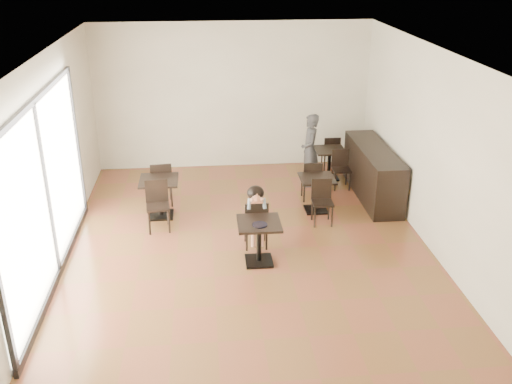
{
  "coord_description": "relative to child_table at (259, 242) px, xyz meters",
  "views": [
    {
      "loc": [
        -0.66,
        -8.25,
        4.63
      ],
      "look_at": [
        0.14,
        0.09,
        1.0
      ],
      "focal_mm": 40.0,
      "sensor_mm": 36.0,
      "label": 1
    }
  ],
  "objects": [
    {
      "name": "cafe_table_mid",
      "position": [
        1.27,
        1.81,
        -0.02
      ],
      "size": [
        0.65,
        0.65,
        0.68
      ],
      "primitive_type": null,
      "rotation": [
        0.0,
        0.0,
        -0.03
      ],
      "color": "black",
      "rests_on": "floor"
    },
    {
      "name": "pizza_slice",
      "position": [
        0.0,
        0.36,
        0.57
      ],
      "size": [
        0.25,
        0.19,
        0.06
      ],
      "primitive_type": null,
      "color": "tan",
      "rests_on": "child"
    },
    {
      "name": "wall_right",
      "position": [
        2.86,
        0.41,
        1.25
      ],
      "size": [
        0.01,
        8.0,
        3.2
      ],
      "primitive_type": "cube",
      "color": "silver",
      "rests_on": "floor"
    },
    {
      "name": "service_counter",
      "position": [
        2.51,
        2.41,
        0.15
      ],
      "size": [
        0.6,
        2.4,
        1.0
      ],
      "primitive_type": "cube",
      "color": "black",
      "rests_on": "floor"
    },
    {
      "name": "floor",
      "position": [
        -0.14,
        0.41,
        -0.35
      ],
      "size": [
        6.0,
        8.0,
        0.01
      ],
      "primitive_type": "cube",
      "color": "brown",
      "rests_on": "ground"
    },
    {
      "name": "storefront_window",
      "position": [
        -3.11,
        -0.09,
        1.05
      ],
      "size": [
        0.04,
        4.5,
        2.6
      ],
      "primitive_type": "cube",
      "color": "white",
      "rests_on": "floor"
    },
    {
      "name": "wall_left",
      "position": [
        -3.14,
        0.41,
        1.25
      ],
      "size": [
        0.01,
        8.0,
        3.2
      ],
      "primitive_type": "cube",
      "color": "silver",
      "rests_on": "floor"
    },
    {
      "name": "chair_mid_a",
      "position": [
        1.27,
        2.36,
        0.05
      ],
      "size": [
        0.37,
        0.37,
        0.81
      ],
      "primitive_type": null,
      "rotation": [
        0.0,
        0.0,
        3.12
      ],
      "color": "black",
      "rests_on": "floor"
    },
    {
      "name": "cafe_table_left",
      "position": [
        -1.65,
        1.85,
        0.01
      ],
      "size": [
        0.77,
        0.77,
        0.73
      ],
      "primitive_type": null,
      "rotation": [
        0.0,
        0.0,
        0.11
      ],
      "color": "black",
      "rests_on": "floor"
    },
    {
      "name": "child",
      "position": [
        0.0,
        0.55,
        0.18
      ],
      "size": [
        0.38,
        0.53,
        1.07
      ],
      "primitive_type": null,
      "color": "gray",
      "rests_on": "child_chair"
    },
    {
      "name": "cafe_table_back",
      "position": [
        1.85,
        3.4,
        -0.02
      ],
      "size": [
        0.63,
        0.63,
        0.66
      ],
      "primitive_type": null,
      "rotation": [
        0.0,
        0.0,
        -0.01
      ],
      "color": "black",
      "rests_on": "floor"
    },
    {
      "name": "wall_front",
      "position": [
        -0.14,
        -3.59,
        1.25
      ],
      "size": [
        6.0,
        0.01,
        3.2
      ],
      "primitive_type": "cube",
      "color": "silver",
      "rests_on": "floor"
    },
    {
      "name": "child_table",
      "position": [
        0.0,
        0.0,
        0.0
      ],
      "size": [
        0.67,
        0.67,
        0.71
      ],
      "primitive_type": null,
      "color": "black",
      "rests_on": "floor"
    },
    {
      "name": "plate",
      "position": [
        0.0,
        -0.1,
        0.36
      ],
      "size": [
        0.24,
        0.24,
        0.01
      ],
      "primitive_type": "cylinder",
      "color": "black",
      "rests_on": "child_table"
    },
    {
      "name": "wall_back",
      "position": [
        -0.14,
        4.41,
        1.25
      ],
      "size": [
        6.0,
        0.01,
        3.2
      ],
      "primitive_type": "cube",
      "color": "silver",
      "rests_on": "floor"
    },
    {
      "name": "adult_patron",
      "position": [
        1.36,
        3.1,
        0.41
      ],
      "size": [
        0.37,
        0.56,
        1.52
      ],
      "primitive_type": "imported",
      "rotation": [
        0.0,
        0.0,
        -1.58
      ],
      "color": "#37383C",
      "rests_on": "floor"
    },
    {
      "name": "chair_left_b",
      "position": [
        -1.65,
        1.3,
        0.09
      ],
      "size": [
        0.44,
        0.44,
        0.88
      ],
      "primitive_type": null,
      "rotation": [
        0.0,
        0.0,
        0.11
      ],
      "color": "black",
      "rests_on": "floor"
    },
    {
      "name": "chair_back_b",
      "position": [
        1.99,
        2.85,
        0.05
      ],
      "size": [
        0.36,
        0.36,
        0.8
      ],
      "primitive_type": null,
      "rotation": [
        0.0,
        0.0,
        -0.01
      ],
      "color": "black",
      "rests_on": "floor"
    },
    {
      "name": "child_chair",
      "position": [
        0.0,
        0.55,
        0.07
      ],
      "size": [
        0.38,
        0.38,
        0.85
      ],
      "primitive_type": null,
      "rotation": [
        0.0,
        0.0,
        3.14
      ],
      "color": "black",
      "rests_on": "floor"
    },
    {
      "name": "ceiling",
      "position": [
        -0.14,
        0.41,
        2.85
      ],
      "size": [
        6.0,
        8.0,
        0.01
      ],
      "primitive_type": "cube",
      "color": "silver",
      "rests_on": "floor"
    },
    {
      "name": "chair_mid_b",
      "position": [
        1.27,
        1.26,
        0.05
      ],
      "size": [
        0.37,
        0.37,
        0.81
      ],
      "primitive_type": null,
      "rotation": [
        0.0,
        0.0,
        -0.03
      ],
      "color": "black",
      "rests_on": "floor"
    },
    {
      "name": "chair_back_a",
      "position": [
        1.99,
        3.91,
        0.05
      ],
      "size": [
        0.36,
        0.36,
        0.8
      ],
      "primitive_type": null,
      "rotation": [
        0.0,
        0.0,
        3.13
      ],
      "color": "black",
      "rests_on": "floor"
    },
    {
      "name": "chair_left_a",
      "position": [
        -1.65,
        2.4,
        0.09
      ],
      "size": [
        0.44,
        0.44,
        0.88
      ],
      "primitive_type": null,
      "rotation": [
        0.0,
        0.0,
        3.25
      ],
      "color": "black",
      "rests_on": "floor"
    }
  ]
}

